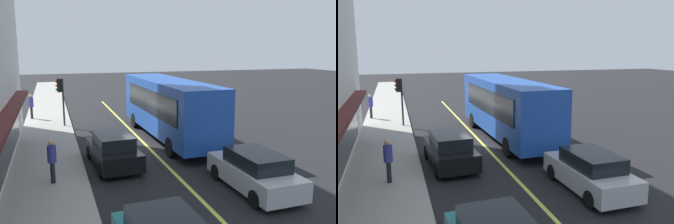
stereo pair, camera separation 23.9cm
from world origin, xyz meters
TOP-DOWN VIEW (x-y plane):
  - ground at (0.00, 0.00)m, footprint 120.00×120.00m
  - sidewalk at (0.00, 5.20)m, footprint 80.00×3.13m
  - lane_centre_stripe at (0.00, 0.00)m, footprint 36.00×0.16m
  - bus at (1.77, -1.67)m, footprint 11.19×2.83m
  - traffic_light at (6.65, 4.27)m, footprint 0.30×0.52m
  - car_silver at (-6.75, -2.27)m, footprint 4.34×1.93m
  - car_black at (-2.23, 2.32)m, footprint 4.40×2.06m
  - pedestrian_at_corner at (-3.99, 4.98)m, footprint 0.34×0.34m
  - pedestrian_waiting at (9.94, 6.32)m, footprint 0.34×0.34m

SIDE VIEW (x-z plane):
  - ground at x=0.00m, z-range 0.00..0.00m
  - lane_centre_stripe at x=0.00m, z-range 0.00..0.01m
  - sidewalk at x=0.00m, z-range 0.00..0.15m
  - car_silver at x=-6.75m, z-range -0.02..1.50m
  - car_black at x=-2.23m, z-range -0.02..1.50m
  - pedestrian_at_corner at x=-3.99m, z-range 0.33..2.07m
  - pedestrian_waiting at x=9.94m, z-range 0.34..2.17m
  - bus at x=1.77m, z-range 0.24..3.74m
  - traffic_light at x=6.65m, z-range 0.93..4.13m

